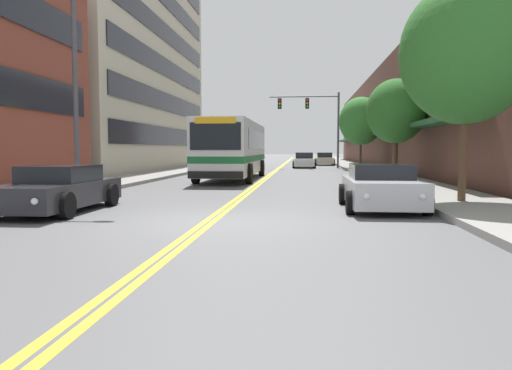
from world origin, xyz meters
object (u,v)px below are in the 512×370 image
street_tree_right_mid (396,111)px  fire_hydrant (380,172)px  car_champagne_parked_right_mid (324,159)px  car_charcoal_parked_left_near (58,190)px  car_silver_parked_right_foreground (381,188)px  street_tree_right_far (361,121)px  street_tree_right_near (466,53)px  city_bus (234,147)px  street_lamp_left_near (85,43)px  car_white_moving_lead (304,161)px  traffic_signal_mast (315,114)px  car_beige_parked_left_mid (230,161)px

street_tree_right_mid → fire_hydrant: (-1.16, -2.47, -3.16)m
car_champagne_parked_right_mid → car_charcoal_parked_left_near: bearing=-102.3°
car_silver_parked_right_foreground → fire_hydrant: (1.62, 11.07, -0.04)m
street_tree_right_far → car_charcoal_parked_left_near: bearing=-111.3°
street_tree_right_near → street_tree_right_far: bearing=89.9°
city_bus → fire_hydrant: 8.23m
street_lamp_left_near → street_tree_right_far: (11.74, 25.72, -1.15)m
car_silver_parked_right_foreground → street_lamp_left_near: (-9.25, 1.76, 4.53)m
car_white_moving_lead → traffic_signal_mast: bearing=-38.2°
street_tree_right_near → car_charcoal_parked_left_near: bearing=-168.8°
car_charcoal_parked_left_near → fire_hydrant: 16.15m
street_tree_right_far → car_silver_parked_right_foreground: bearing=-95.2°
car_beige_parked_left_mid → street_tree_right_far: bearing=-10.1°
car_champagne_parked_right_mid → street_tree_right_mid: bearing=-83.8°
car_white_moving_lead → street_lamp_left_near: bearing=-103.6°
car_white_moving_lead → city_bus: bearing=-102.8°
street_lamp_left_near → car_silver_parked_right_foreground: bearing=-10.8°
city_bus → street_tree_right_near: bearing=-56.5°
street_tree_right_near → street_lamp_left_near: bearing=175.7°
car_silver_parked_right_foreground → car_white_moving_lead: car_white_moving_lead is taller
city_bus → car_silver_parked_right_foreground: size_ratio=2.82×
car_silver_parked_right_foreground → car_beige_parked_left_mid: bearing=106.3°
car_white_moving_lead → street_tree_right_mid: street_tree_right_mid is taller
city_bus → car_white_moving_lead: city_bus is taller
city_bus → street_tree_right_far: (8.56, 13.75, 2.19)m
car_beige_parked_left_mid → traffic_signal_mast: traffic_signal_mast is taller
car_beige_parked_left_mid → street_lamp_left_near: (-0.61, -27.71, 4.51)m
city_bus → car_silver_parked_right_foreground: (6.07, -13.73, -1.18)m
car_white_moving_lead → street_tree_right_near: street_tree_right_near is taller
car_beige_parked_left_mid → street_tree_right_far: (11.13, -1.98, 3.36)m
city_bus → street_tree_right_near: street_tree_right_near is taller
car_charcoal_parked_left_near → car_white_moving_lead: 33.23m
street_lamp_left_near → fire_hydrant: bearing=40.6°
street_lamp_left_near → street_tree_right_mid: street_lamp_left_near is taller
car_beige_parked_left_mid → car_champagne_parked_right_mid: bearing=47.4°
car_silver_parked_right_foreground → fire_hydrant: size_ratio=5.29×
street_tree_right_mid → fire_hydrant: size_ratio=6.74×
car_beige_parked_left_mid → street_lamp_left_near: bearing=-91.3°
car_charcoal_parked_left_near → street_tree_right_mid: bearing=52.3°
fire_hydrant → car_charcoal_parked_left_near: bearing=-129.8°
city_bus → street_lamp_left_near: bearing=-104.9°
car_white_moving_lead → car_charcoal_parked_left_near: bearing=-101.5°
city_bus → street_tree_right_near: size_ratio=1.85×
car_silver_parked_right_foreground → street_tree_right_mid: size_ratio=0.78×
car_charcoal_parked_left_near → car_white_moving_lead: (6.63, 32.56, 0.05)m
city_bus → street_tree_right_mid: (8.85, -0.19, 1.93)m
street_lamp_left_near → street_tree_right_near: street_lamp_left_near is taller
car_silver_parked_right_foreground → street_tree_right_near: size_ratio=0.66×
street_tree_right_far → street_lamp_left_near: bearing=-114.5°
street_tree_right_far → street_tree_right_mid: bearing=-88.8°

